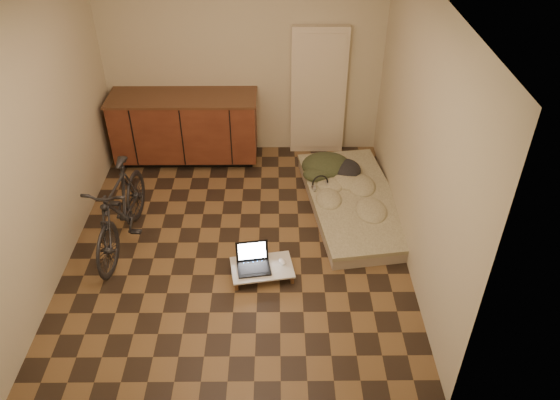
{
  "coord_description": "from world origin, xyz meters",
  "views": [
    {
      "loc": [
        0.41,
        -4.48,
        3.85
      ],
      "look_at": [
        0.45,
        0.02,
        0.55
      ],
      "focal_mm": 35.0,
      "sensor_mm": 36.0,
      "label": 1
    }
  ],
  "objects_px": {
    "futon": "(353,202)",
    "lap_desk": "(262,268)",
    "bicycle": "(120,206)",
    "laptop": "(253,262)"
  },
  "relations": [
    {
      "from": "bicycle",
      "to": "laptop",
      "type": "distance_m",
      "value": 1.5
    },
    {
      "from": "lap_desk",
      "to": "futon",
      "type": "bearing_deg",
      "value": 37.39
    },
    {
      "from": "lap_desk",
      "to": "laptop",
      "type": "relative_size",
      "value": 1.83
    },
    {
      "from": "futon",
      "to": "laptop",
      "type": "bearing_deg",
      "value": -144.3
    },
    {
      "from": "futon",
      "to": "laptop",
      "type": "xyz_separation_m",
      "value": [
        -1.12,
        -1.07,
        0.06
      ]
    },
    {
      "from": "laptop",
      "to": "lap_desk",
      "type": "bearing_deg",
      "value": -20.89
    },
    {
      "from": "lap_desk",
      "to": "laptop",
      "type": "bearing_deg",
      "value": 158.46
    },
    {
      "from": "bicycle",
      "to": "laptop",
      "type": "bearing_deg",
      "value": -14.12
    },
    {
      "from": "futon",
      "to": "lap_desk",
      "type": "xyz_separation_m",
      "value": [
        -1.04,
        -1.09,
        0.0
      ]
    },
    {
      "from": "bicycle",
      "to": "futon",
      "type": "distance_m",
      "value": 2.6
    }
  ]
}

